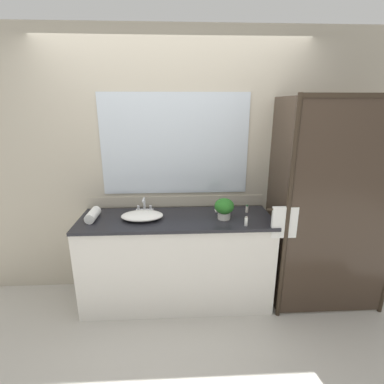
# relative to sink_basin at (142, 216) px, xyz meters

# --- Properties ---
(ground_plane) EXTENTS (8.00, 8.00, 0.00)m
(ground_plane) POSITION_rel_sink_basin_xyz_m (0.31, 0.01, -0.93)
(ground_plane) COLOR #B7B2A8
(wall_back_with_mirror) EXTENTS (4.40, 0.06, 2.60)m
(wall_back_with_mirror) POSITION_rel_sink_basin_xyz_m (0.31, 0.36, 0.37)
(wall_back_with_mirror) COLOR #B2A893
(wall_back_with_mirror) RESTS_ON ground_plane
(vanity_cabinet) EXTENTS (1.80, 0.58, 0.90)m
(vanity_cabinet) POSITION_rel_sink_basin_xyz_m (0.31, 0.02, -0.48)
(vanity_cabinet) COLOR silver
(vanity_cabinet) RESTS_ON ground_plane
(shower_enclosure) EXTENTS (1.20, 0.59, 2.00)m
(shower_enclosure) POSITION_rel_sink_basin_xyz_m (1.59, -0.17, 0.09)
(shower_enclosure) COLOR #2D2319
(shower_enclosure) RESTS_ON ground_plane
(sink_basin) EXTENTS (0.39, 0.26, 0.07)m
(sink_basin) POSITION_rel_sink_basin_xyz_m (0.00, 0.00, 0.00)
(sink_basin) COLOR white
(sink_basin) RESTS_ON vanity_cabinet
(faucet) EXTENTS (0.17, 0.12, 0.15)m
(faucet) POSITION_rel_sink_basin_xyz_m (0.00, 0.20, 0.01)
(faucet) COLOR silver
(faucet) RESTS_ON vanity_cabinet
(potted_plant) EXTENTS (0.18, 0.18, 0.19)m
(potted_plant) POSITION_rel_sink_basin_xyz_m (0.75, -0.03, 0.08)
(potted_plant) COLOR beige
(potted_plant) RESTS_ON vanity_cabinet
(soap_dish) EXTENTS (0.10, 0.07, 0.04)m
(soap_dish) POSITION_rel_sink_basin_xyz_m (0.75, 0.17, -0.02)
(soap_dish) COLOR silver
(soap_dish) RESTS_ON vanity_cabinet
(amenity_bottle_shampoo) EXTENTS (0.03, 0.03, 0.08)m
(amenity_bottle_shampoo) POSITION_rel_sink_basin_xyz_m (0.92, -0.20, 0.01)
(amenity_bottle_shampoo) COLOR white
(amenity_bottle_shampoo) RESTS_ON vanity_cabinet
(amenity_bottle_body_wash) EXTENTS (0.03, 0.03, 0.08)m
(amenity_bottle_body_wash) POSITION_rel_sink_basin_xyz_m (1.00, 0.12, 0.00)
(amenity_bottle_body_wash) COLOR silver
(amenity_bottle_body_wash) RESTS_ON vanity_cabinet
(rolled_towel_near_edge) EXTENTS (0.09, 0.24, 0.09)m
(rolled_towel_near_edge) POSITION_rel_sink_basin_xyz_m (-0.45, 0.01, 0.01)
(rolled_towel_near_edge) COLOR white
(rolled_towel_near_edge) RESTS_ON vanity_cabinet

